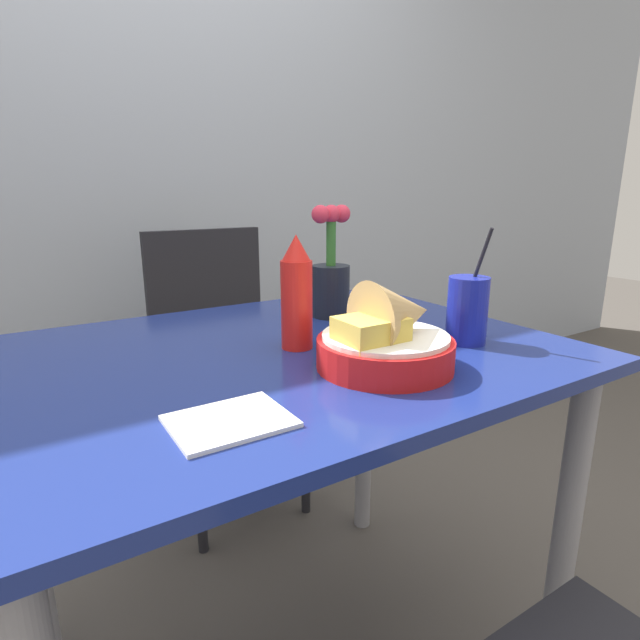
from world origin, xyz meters
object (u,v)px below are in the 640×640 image
(drink_cup, at_px, (467,312))
(flower_vase, at_px, (331,276))
(food_basket, at_px, (389,336))
(chair_far_window, at_px, (217,344))
(ketchup_bottle, at_px, (297,294))

(drink_cup, height_order, flower_vase, flower_vase)
(flower_vase, bearing_deg, food_basket, -107.96)
(flower_vase, bearing_deg, drink_cup, -71.40)
(food_basket, height_order, drink_cup, drink_cup)
(chair_far_window, bearing_deg, food_basket, -93.13)
(chair_far_window, relative_size, drink_cup, 4.19)
(food_basket, bearing_deg, chair_far_window, 86.87)
(ketchup_bottle, bearing_deg, chair_far_window, 80.64)
(ketchup_bottle, bearing_deg, drink_cup, -26.53)
(food_basket, bearing_deg, ketchup_bottle, 113.52)
(food_basket, xyz_separation_m, flower_vase, (0.11, 0.34, 0.04))
(ketchup_bottle, relative_size, drink_cup, 0.95)
(chair_far_window, height_order, drink_cup, drink_cup)
(ketchup_bottle, height_order, flower_vase, flower_vase)
(chair_far_window, distance_m, drink_cup, 0.98)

